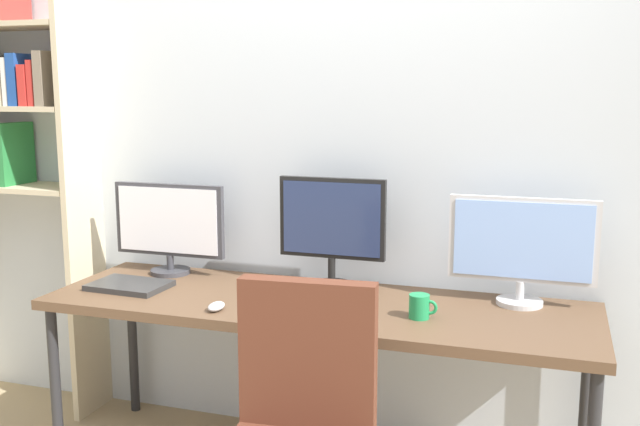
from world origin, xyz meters
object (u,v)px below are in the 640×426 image
Objects in this scene: computer_mouse at (216,306)px; coffee_mug at (420,306)px; desk at (316,314)px; monitor_left at (169,225)px; laptop_closed at (130,285)px; monitor_right at (522,246)px; monitor_center at (332,226)px; keyboard_main at (296,316)px.

computer_mouse is 0.77m from coffee_mug.
monitor_left is at bearing 164.64° from desk.
coffee_mug reaches higher than computer_mouse.
laptop_closed is at bearing 179.10° from coffee_mug.
monitor_left reaches higher than desk.
monitor_center is at bearing -180.00° from monitor_right.
keyboard_main is 1.17× the size of laptop_closed.
monitor_right is 5.33× the size of coffee_mug.
monitor_center reaches higher than monitor_right.
monitor_center is 4.44× the size of coffee_mug.
monitor_center is 4.91× the size of computer_mouse.
laptop_closed is at bearing 168.40° from keyboard_main.
computer_mouse is at bearing -179.88° from keyboard_main.
monitor_left is 0.66m from computer_mouse.
desk is at bearing 169.20° from coffee_mug.
keyboard_main is 3.53× the size of coffee_mug.
computer_mouse is (-0.33, -0.44, -0.25)m from monitor_center.
coffee_mug reaches higher than desk.
monitor_left is at bearing 166.26° from coffee_mug.
laptop_closed is at bearing -98.52° from monitor_left.
monitor_left is at bearing 135.26° from computer_mouse.
keyboard_main is (0.77, -0.44, -0.22)m from monitor_left.
monitor_right is at bearing 15.36° from desk.
desk is 6.83× the size of laptop_closed.
coffee_mug reaches higher than keyboard_main.
monitor_right is 1.51× the size of keyboard_main.
monitor_center is 0.77m from monitor_right.
keyboard_main reaches higher than desk.
coffee_mug is (-0.34, -0.29, -0.19)m from monitor_right.
desk is 0.85m from monitor_right.
monitor_right is 0.92m from keyboard_main.
monitor_center reaches higher than coffee_mug.
monitor_left is 5.04× the size of coffee_mug.
monitor_center reaches higher than keyboard_main.
monitor_left is 0.92m from keyboard_main.
monitor_center reaches higher than computer_mouse.
desk is 0.85m from monitor_left.
keyboard_main is at bearing -29.78° from monitor_left.
desk is 0.40m from computer_mouse.
monitor_center is 0.90m from laptop_closed.
coffee_mug is at bearing 11.09° from computer_mouse.
coffee_mug is at bearing -13.74° from monitor_left.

